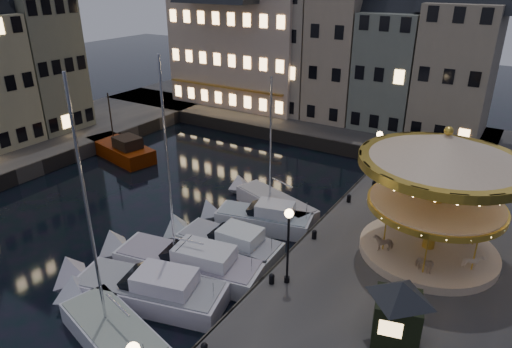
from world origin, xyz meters
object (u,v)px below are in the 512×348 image
Objects in this scene: motorboat_f at (271,202)px; motorboat_e at (258,219)px; streetlamp_b at (288,236)px; bollard_c at (314,234)px; bollard_a at (204,348)px; red_fishing_boat at (121,150)px; bollard_b at (272,278)px; bollard_d at (349,198)px; motorboat_b at (143,289)px; carousel at (441,174)px; streetlamp_c at (378,151)px; motorboat_a at (108,328)px; ticket_kiosk at (399,302)px; motorboat_c at (183,262)px; motorboat_d at (224,243)px.

motorboat_e is at bearing -77.62° from motorboat_f.
bollard_c is at bearing 97.59° from streetlamp_b.
bollard_a is 0.07× the size of red_fishing_boat.
bollard_a is (-0.60, -6.00, -2.41)m from streetlamp_b.
motorboat_e is (-4.65, 6.24, -0.96)m from bollard_b.
bollard_a is at bearing -68.39° from motorboat_e.
bollard_d is (0.00, 16.00, 0.00)m from bollard_a.
bollard_c is 0.06× the size of motorboat_b.
bollard_c is at bearing -162.85° from carousel.
bollard_a is (-0.60, -19.50, -2.41)m from streetlamp_c.
carousel is at bearing 48.64° from bollard_b.
bollard_a is 0.06× the size of motorboat_b.
motorboat_a is at bearing -44.49° from red_fishing_boat.
bollard_a is 0.16× the size of ticket_kiosk.
motorboat_c reaches higher than streetlamp_c.
motorboat_c is at bearing -117.62° from bollard_d.
motorboat_f is at bearing -4.93° from red_fishing_boat.
streetlamp_b is 0.51× the size of red_fishing_boat.
motorboat_a is 12.32m from motorboat_e.
bollard_b is (0.00, 5.50, 0.00)m from bollard_a.
streetlamp_b is at bearing -86.57° from bollard_d.
motorboat_e is 17.81m from red_fishing_boat.
bollard_b and bollard_c have the same top height.
motorboat_b is 2.95m from motorboat_c.
streetlamp_c is 7.32× the size of bollard_b.
motorboat_d is at bearing 151.98° from bollard_b.
carousel reaches higher than motorboat_e.
motorboat_e is at bearing -176.66° from carousel.
motorboat_d is 1.00× the size of motorboat_e.
streetlamp_c is 0.46× the size of motorboat_b.
carousel reaches higher than motorboat_b.
bollard_a is 9.45m from motorboat_d.
bollard_a is 0.05× the size of motorboat_a.
motorboat_b is at bearing -168.13° from ticket_kiosk.
bollard_d is at bearing 67.08° from motorboat_b.
bollard_c is 4.91m from motorboat_e.
red_fishing_boat is 2.35× the size of ticket_kiosk.
bollard_b is 10.50m from bollard_d.
bollard_a is at bearing -35.77° from red_fishing_boat.
streetlamp_c is at bearing 111.51° from ticket_kiosk.
motorboat_b is (-6.41, -17.23, -3.37)m from streetlamp_c.
ticket_kiosk is at bearing -41.62° from bollard_c.
bollard_d is at bearing 93.43° from streetlamp_b.
red_fishing_boat is at bearing 156.46° from streetlamp_b.
motorboat_e is 0.87× the size of carousel.
motorboat_d is (-4.83, 8.07, -0.96)m from bollard_a.
motorboat_f is at bearing 109.98° from bollard_a.
red_fishing_boat is (-21.98, 10.33, -0.90)m from bollard_b.
motorboat_a is (-5.88, -6.56, -3.48)m from streetlamp_b.
red_fishing_boat is at bearing 175.07° from motorboat_f.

